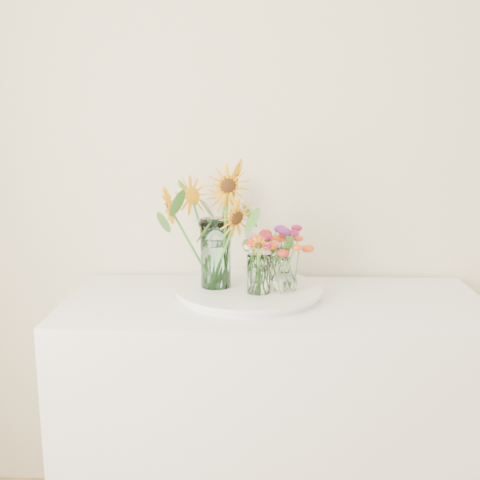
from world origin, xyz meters
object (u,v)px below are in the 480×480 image
Objects in this scene: counter at (273,424)px; small_vase_a at (259,274)px; small_vase_b at (285,275)px; mason_jar at (216,254)px; tray at (249,292)px; small_vase_c at (278,264)px.

counter is 10.47× the size of small_vase_a.
mason_jar is at bearing 171.11° from small_vase_b.
mason_jar is (-0.11, 0.01, 0.13)m from tray.
mason_jar is at bearing -155.38° from small_vase_c.
tray is 4.03× the size of small_vase_b.
small_vase_c is at bearing 98.50° from small_vase_b.
tray is 0.17m from mason_jar.
counter is 11.44× the size of small_vase_c.
mason_jar reaches higher than small_vase_a.
tray is at bearing 166.83° from small_vase_b.
tray is 0.16m from small_vase_c.
counter is at bearing -95.66° from small_vase_c.
tray reaches higher than counter.
mason_jar is (-0.20, 0.05, 0.59)m from counter.
counter is at bearing -14.99° from mason_jar.
small_vase_a reaches higher than counter.
counter is 0.54m from small_vase_a.
small_vase_b is (0.23, -0.04, -0.06)m from mason_jar.
counter is at bearing -154.65° from small_vase_b.
tray is 0.10m from small_vase_a.
small_vase_b is at bearing 18.30° from small_vase_a.
counter is 11.90× the size of small_vase_b.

